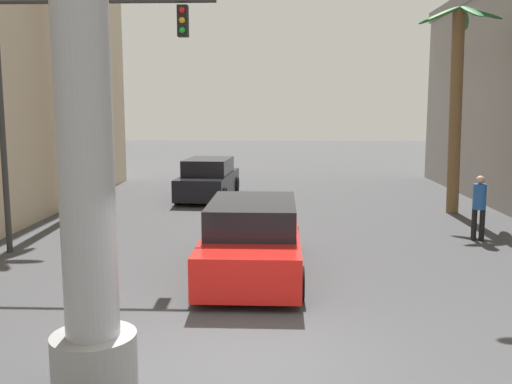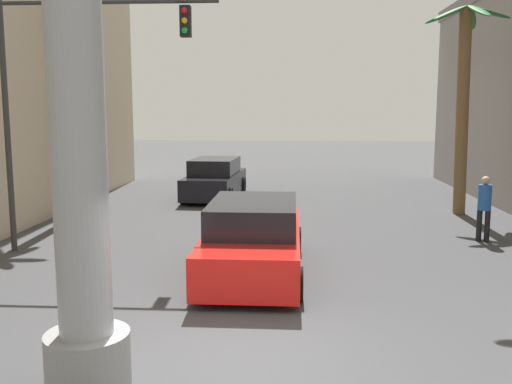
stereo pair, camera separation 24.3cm
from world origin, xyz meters
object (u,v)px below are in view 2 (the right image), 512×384
traffic_light_mast (69,76)px  palm_tree_mid_left (74,53)px  palm_tree_mid_right (463,93)px  car_far (215,179)px  car_lead (254,239)px  pedestrian_mid_right (484,204)px

traffic_light_mast → palm_tree_mid_left: 5.29m
palm_tree_mid_right → car_far: bearing=160.9°
car_far → traffic_light_mast: bearing=-104.4°
traffic_light_mast → palm_tree_mid_right: 12.31m
palm_tree_mid_right → car_lead: bearing=-130.9°
traffic_light_mast → pedestrian_mid_right: bearing=9.4°
car_far → palm_tree_mid_left: (-3.97, -3.91, 4.53)m
car_far → pedestrian_mid_right: pedestrian_mid_right is taller
traffic_light_mast → palm_tree_mid_left: bearing=109.3°
palm_tree_mid_right → traffic_light_mast: bearing=-151.7°
traffic_light_mast → car_far: (2.26, 8.81, -3.51)m
car_lead → palm_tree_mid_left: 10.00m
traffic_light_mast → car_far: size_ratio=1.24×
traffic_light_mast → pedestrian_mid_right: (10.32, 1.72, -3.23)m
car_far → pedestrian_mid_right: 10.74m
car_far → palm_tree_mid_left: palm_tree_mid_left is taller
car_far → pedestrian_mid_right: bearing=-41.3°
car_lead → palm_tree_mid_left: (-6.17, 6.43, 4.53)m
palm_tree_mid_left → pedestrian_mid_right: palm_tree_mid_left is taller
palm_tree_mid_right → pedestrian_mid_right: bearing=-97.1°
car_lead → pedestrian_mid_right: pedestrian_mid_right is taller
car_lead → pedestrian_mid_right: 6.71m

